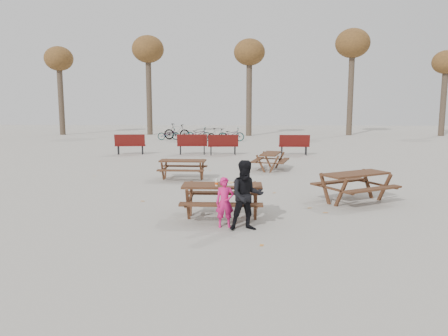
{
  "coord_description": "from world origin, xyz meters",
  "views": [
    {
      "loc": [
        0.43,
        -9.7,
        2.63
      ],
      "look_at": [
        0.0,
        1.0,
        1.0
      ],
      "focal_mm": 35.0,
      "sensor_mm": 36.0,
      "label": 1
    }
  ],
  "objects_px": {
    "picnic_table_north": "(183,170)",
    "picnic_table_far": "(271,162)",
    "soda_bottle": "(217,183)",
    "adult": "(246,196)",
    "picnic_table_east": "(355,188)",
    "main_picnic_table": "(222,193)",
    "food_tray": "(230,184)",
    "child": "(225,202)"
  },
  "relations": [
    {
      "from": "picnic_table_east",
      "to": "picnic_table_north",
      "type": "height_order",
      "value": "picnic_table_east"
    },
    {
      "from": "picnic_table_far",
      "to": "food_tray",
      "type": "bearing_deg",
      "value": -176.51
    },
    {
      "from": "food_tray",
      "to": "picnic_table_north",
      "type": "xyz_separation_m",
      "value": [
        -1.75,
        5.0,
        -0.46
      ]
    },
    {
      "from": "adult",
      "to": "picnic_table_north",
      "type": "relative_size",
      "value": 0.94
    },
    {
      "from": "picnic_table_north",
      "to": "picnic_table_far",
      "type": "relative_size",
      "value": 1.01
    },
    {
      "from": "soda_bottle",
      "to": "adult",
      "type": "relative_size",
      "value": 0.12
    },
    {
      "from": "food_tray",
      "to": "picnic_table_north",
      "type": "relative_size",
      "value": 0.12
    },
    {
      "from": "picnic_table_north",
      "to": "picnic_table_far",
      "type": "distance_m",
      "value": 3.83
    },
    {
      "from": "main_picnic_table",
      "to": "picnic_table_north",
      "type": "height_order",
      "value": "main_picnic_table"
    },
    {
      "from": "adult",
      "to": "picnic_table_east",
      "type": "height_order",
      "value": "adult"
    },
    {
      "from": "child",
      "to": "picnic_table_north",
      "type": "xyz_separation_m",
      "value": [
        -1.65,
        5.67,
        -0.2
      ]
    },
    {
      "from": "child",
      "to": "adult",
      "type": "bearing_deg",
      "value": -31.25
    },
    {
      "from": "picnic_table_east",
      "to": "picnic_table_far",
      "type": "height_order",
      "value": "picnic_table_east"
    },
    {
      "from": "food_tray",
      "to": "main_picnic_table",
      "type": "bearing_deg",
      "value": 159.21
    },
    {
      "from": "picnic_table_north",
      "to": "picnic_table_east",
      "type": "bearing_deg",
      "value": -31.11
    },
    {
      "from": "child",
      "to": "picnic_table_north",
      "type": "relative_size",
      "value": 0.69
    },
    {
      "from": "soda_bottle",
      "to": "picnic_table_far",
      "type": "relative_size",
      "value": 0.11
    },
    {
      "from": "picnic_table_north",
      "to": "picnic_table_far",
      "type": "bearing_deg",
      "value": 37.03
    },
    {
      "from": "food_tray",
      "to": "adult",
      "type": "height_order",
      "value": "adult"
    },
    {
      "from": "child",
      "to": "picnic_table_east",
      "type": "bearing_deg",
      "value": 29.01
    },
    {
      "from": "main_picnic_table",
      "to": "food_tray",
      "type": "bearing_deg",
      "value": -20.79
    },
    {
      "from": "adult",
      "to": "picnic_table_north",
      "type": "distance_m",
      "value": 6.25
    },
    {
      "from": "main_picnic_table",
      "to": "soda_bottle",
      "type": "relative_size",
      "value": 10.59
    },
    {
      "from": "picnic_table_east",
      "to": "picnic_table_north",
      "type": "bearing_deg",
      "value": 117.1
    },
    {
      "from": "adult",
      "to": "picnic_table_east",
      "type": "relative_size",
      "value": 0.8
    },
    {
      "from": "food_tray",
      "to": "child",
      "type": "bearing_deg",
      "value": -98.49
    },
    {
      "from": "adult",
      "to": "food_tray",
      "type": "bearing_deg",
      "value": 101.64
    },
    {
      "from": "soda_bottle",
      "to": "picnic_table_north",
      "type": "distance_m",
      "value": 5.33
    },
    {
      "from": "main_picnic_table",
      "to": "soda_bottle",
      "type": "bearing_deg",
      "value": -123.58
    },
    {
      "from": "adult",
      "to": "picnic_table_far",
      "type": "bearing_deg",
      "value": 72.5
    },
    {
      "from": "soda_bottle",
      "to": "picnic_table_north",
      "type": "xyz_separation_m",
      "value": [
        -1.44,
        5.11,
        -0.51
      ]
    },
    {
      "from": "soda_bottle",
      "to": "picnic_table_east",
      "type": "height_order",
      "value": "soda_bottle"
    },
    {
      "from": "picnic_table_north",
      "to": "food_tray",
      "type": "bearing_deg",
      "value": -69.03
    },
    {
      "from": "picnic_table_east",
      "to": "picnic_table_north",
      "type": "relative_size",
      "value": 1.17
    },
    {
      "from": "main_picnic_table",
      "to": "food_tray",
      "type": "distance_m",
      "value": 0.29
    },
    {
      "from": "soda_bottle",
      "to": "main_picnic_table",
      "type": "bearing_deg",
      "value": 56.42
    },
    {
      "from": "soda_bottle",
      "to": "adult",
      "type": "xyz_separation_m",
      "value": [
        0.66,
        -0.77,
        -0.12
      ]
    },
    {
      "from": "child",
      "to": "picnic_table_east",
      "type": "relative_size",
      "value": 0.59
    },
    {
      "from": "food_tray",
      "to": "picnic_table_far",
      "type": "xyz_separation_m",
      "value": [
        1.38,
        7.21,
        -0.46
      ]
    },
    {
      "from": "child",
      "to": "adult",
      "type": "xyz_separation_m",
      "value": [
        0.45,
        -0.2,
        0.19
      ]
    },
    {
      "from": "food_tray",
      "to": "soda_bottle",
      "type": "xyz_separation_m",
      "value": [
        -0.31,
        -0.11,
        0.05
      ]
    },
    {
      "from": "soda_bottle",
      "to": "child",
      "type": "xyz_separation_m",
      "value": [
        0.21,
        -0.57,
        -0.31
      ]
    }
  ]
}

